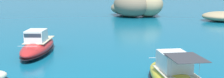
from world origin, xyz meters
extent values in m
ellipsoid|color=#756651|center=(-3.60, 55.46, 3.39)|extent=(14.44, 14.55, 6.78)
ellipsoid|color=#9E8966|center=(0.16, 57.35, 3.44)|extent=(12.51, 13.36, 6.87)
ellipsoid|color=#84755B|center=(0.41, 61.39, 2.97)|extent=(6.49, 6.21, 5.94)
ellipsoid|color=#84755B|center=(-6.03, 60.21, 2.04)|extent=(11.64, 10.42, 4.08)
ellipsoid|color=#9E8966|center=(19.11, 51.60, 1.17)|extent=(10.31, 9.44, 2.34)
ellipsoid|color=red|center=(-7.35, 11.09, 0.86)|extent=(5.27, 10.59, 1.73)
ellipsoid|color=black|center=(-7.35, 11.09, 0.48)|extent=(5.38, 10.81, 0.21)
cube|color=#C6B793|center=(-7.52, 11.83, 1.60)|extent=(3.79, 6.03, 0.06)
cube|color=silver|center=(-7.23, 10.59, 2.34)|extent=(2.72, 3.26, 1.42)
cube|color=#2D4756|center=(-6.90, 9.19, 2.48)|extent=(2.00, 0.76, 0.75)
cylinder|color=silver|center=(-6.45, 7.23, 1.78)|extent=(2.09, 0.52, 0.04)
cube|color=#C6B793|center=(9.78, 1.55, 1.60)|extent=(4.52, 6.15, 0.06)
cube|color=silver|center=(9.30, 2.72, 2.34)|extent=(3.05, 3.44, 1.42)
cube|color=#2D4756|center=(8.75, 4.05, 2.48)|extent=(1.95, 1.05, 0.75)
cylinder|color=silver|center=(7.98, 5.91, 1.78)|extent=(1.98, 0.85, 0.04)
cube|color=#333338|center=(10.17, 0.61, 3.22)|extent=(3.36, 3.72, 0.04)
cylinder|color=silver|center=(9.19, 0.20, 2.41)|extent=(0.03, 0.03, 1.62)
cylinder|color=silver|center=(11.15, 1.02, 2.41)|extent=(0.03, 0.03, 1.62)
camera|label=1|loc=(9.83, -19.37, 8.20)|focal=44.89mm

